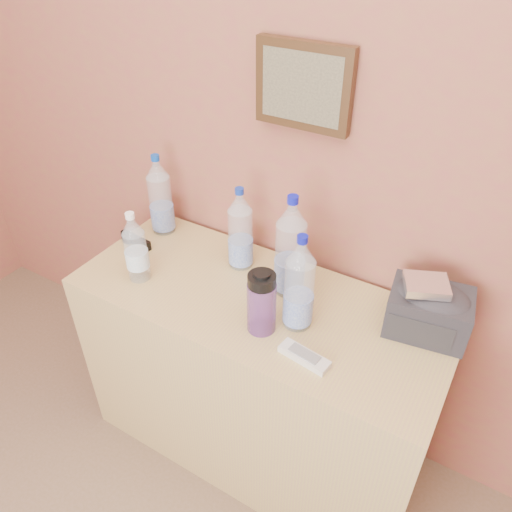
{
  "coord_description": "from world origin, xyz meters",
  "views": [
    {
      "loc": [
        0.46,
        0.67,
        1.86
      ],
      "look_at": [
        -0.16,
        1.71,
        0.96
      ],
      "focal_mm": 35.0,
      "sensor_mm": 36.0,
      "label": 1
    }
  ],
  "objects_px": {
    "pet_large_b": "(240,232)",
    "foil_packet": "(426,285)",
    "pet_large_a": "(160,199)",
    "pet_large_c": "(290,251)",
    "nalgene_bottle": "(262,302)",
    "pet_large_d": "(299,287)",
    "ac_remote": "(304,357)",
    "dresser": "(257,378)",
    "sunglasses": "(136,240)",
    "toiletry_bag": "(429,310)",
    "pet_small": "(136,250)"
  },
  "relations": [
    {
      "from": "pet_large_b",
      "to": "foil_packet",
      "type": "bearing_deg",
      "value": -0.16
    },
    {
      "from": "pet_large_a",
      "to": "pet_large_c",
      "type": "xyz_separation_m",
      "value": [
        0.59,
        -0.07,
        0.02
      ]
    },
    {
      "from": "nalgene_bottle",
      "to": "pet_large_d",
      "type": "bearing_deg",
      "value": 42.57
    },
    {
      "from": "foil_packet",
      "to": "pet_large_b",
      "type": "bearing_deg",
      "value": 179.84
    },
    {
      "from": "ac_remote",
      "to": "foil_packet",
      "type": "bearing_deg",
      "value": 58.4
    },
    {
      "from": "dresser",
      "to": "pet_large_b",
      "type": "xyz_separation_m",
      "value": [
        -0.15,
        0.13,
        0.53
      ]
    },
    {
      "from": "pet_large_b",
      "to": "sunglasses",
      "type": "xyz_separation_m",
      "value": [
        -0.4,
        -0.1,
        -0.12
      ]
    },
    {
      "from": "pet_large_c",
      "to": "dresser",
      "type": "bearing_deg",
      "value": -123.68
    },
    {
      "from": "sunglasses",
      "to": "ac_remote",
      "type": "relative_size",
      "value": 0.93
    },
    {
      "from": "pet_large_b",
      "to": "ac_remote",
      "type": "distance_m",
      "value": 0.5
    },
    {
      "from": "pet_large_a",
      "to": "dresser",
      "type": "bearing_deg",
      "value": -17.5
    },
    {
      "from": "pet_large_c",
      "to": "nalgene_bottle",
      "type": "relative_size",
      "value": 1.67
    },
    {
      "from": "dresser",
      "to": "toiletry_bag",
      "type": "bearing_deg",
      "value": 15.45
    },
    {
      "from": "pet_large_a",
      "to": "pet_large_d",
      "type": "relative_size",
      "value": 0.98
    },
    {
      "from": "pet_large_d",
      "to": "foil_packet",
      "type": "bearing_deg",
      "value": 26.72
    },
    {
      "from": "pet_large_a",
      "to": "nalgene_bottle",
      "type": "distance_m",
      "value": 0.66
    },
    {
      "from": "dresser",
      "to": "nalgene_bottle",
      "type": "xyz_separation_m",
      "value": [
        0.08,
        -0.11,
        0.5
      ]
    },
    {
      "from": "ac_remote",
      "to": "nalgene_bottle",
      "type": "bearing_deg",
      "value": 172.62
    },
    {
      "from": "pet_large_b",
      "to": "pet_small",
      "type": "height_order",
      "value": "pet_large_b"
    },
    {
      "from": "nalgene_bottle",
      "to": "foil_packet",
      "type": "bearing_deg",
      "value": 30.47
    },
    {
      "from": "pet_large_c",
      "to": "pet_large_d",
      "type": "distance_m",
      "value": 0.16
    },
    {
      "from": "pet_large_a",
      "to": "sunglasses",
      "type": "relative_size",
      "value": 2.22
    },
    {
      "from": "pet_large_b",
      "to": "toiletry_bag",
      "type": "xyz_separation_m",
      "value": [
        0.65,
        0.01,
        -0.06
      ]
    },
    {
      "from": "pet_large_c",
      "to": "ac_remote",
      "type": "distance_m",
      "value": 0.34
    },
    {
      "from": "pet_large_c",
      "to": "pet_small",
      "type": "relative_size",
      "value": 1.38
    },
    {
      "from": "pet_large_a",
      "to": "ac_remote",
      "type": "relative_size",
      "value": 2.07
    },
    {
      "from": "dresser",
      "to": "foil_packet",
      "type": "xyz_separation_m",
      "value": [
        0.48,
        0.13,
        0.56
      ]
    },
    {
      "from": "foil_packet",
      "to": "sunglasses",
      "type": "bearing_deg",
      "value": -174.64
    },
    {
      "from": "pet_large_c",
      "to": "sunglasses",
      "type": "height_order",
      "value": "pet_large_c"
    },
    {
      "from": "dresser",
      "to": "ac_remote",
      "type": "xyz_separation_m",
      "value": [
        0.25,
        -0.15,
        0.4
      ]
    },
    {
      "from": "pet_large_a",
      "to": "pet_small",
      "type": "bearing_deg",
      "value": -66.66
    },
    {
      "from": "sunglasses",
      "to": "toiletry_bag",
      "type": "xyz_separation_m",
      "value": [
        1.05,
        0.11,
        0.06
      ]
    },
    {
      "from": "pet_large_a",
      "to": "ac_remote",
      "type": "xyz_separation_m",
      "value": [
        0.77,
        -0.32,
        -0.13
      ]
    },
    {
      "from": "foil_packet",
      "to": "pet_small",
      "type": "bearing_deg",
      "value": -164.94
    },
    {
      "from": "ac_remote",
      "to": "foil_packet",
      "type": "xyz_separation_m",
      "value": [
        0.24,
        0.28,
        0.16
      ]
    },
    {
      "from": "pet_large_c",
      "to": "pet_large_d",
      "type": "xyz_separation_m",
      "value": [
        0.1,
        -0.13,
        -0.01
      ]
    },
    {
      "from": "dresser",
      "to": "pet_large_c",
      "type": "distance_m",
      "value": 0.56
    },
    {
      "from": "pet_large_d",
      "to": "nalgene_bottle",
      "type": "bearing_deg",
      "value": -137.43
    },
    {
      "from": "sunglasses",
      "to": "toiletry_bag",
      "type": "relative_size",
      "value": 0.61
    },
    {
      "from": "pet_large_d",
      "to": "foil_packet",
      "type": "distance_m",
      "value": 0.36
    },
    {
      "from": "pet_large_b",
      "to": "nalgene_bottle",
      "type": "distance_m",
      "value": 0.33
    },
    {
      "from": "dresser",
      "to": "pet_large_d",
      "type": "height_order",
      "value": "pet_large_d"
    },
    {
      "from": "ac_remote",
      "to": "sunglasses",
      "type": "bearing_deg",
      "value": 174.82
    },
    {
      "from": "sunglasses",
      "to": "pet_large_c",
      "type": "bearing_deg",
      "value": 11.18
    },
    {
      "from": "pet_large_d",
      "to": "ac_remote",
      "type": "distance_m",
      "value": 0.2
    },
    {
      "from": "pet_large_a",
      "to": "pet_small",
      "type": "xyz_separation_m",
      "value": [
        0.12,
        -0.27,
        -0.03
      ]
    },
    {
      "from": "nalgene_bottle",
      "to": "foil_packet",
      "type": "relative_size",
      "value": 1.74
    },
    {
      "from": "pet_large_d",
      "to": "pet_large_a",
      "type": "bearing_deg",
      "value": 163.96
    },
    {
      "from": "dresser",
      "to": "sunglasses",
      "type": "bearing_deg",
      "value": 176.52
    },
    {
      "from": "foil_packet",
      "to": "ac_remote",
      "type": "bearing_deg",
      "value": -129.67
    }
  ]
}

